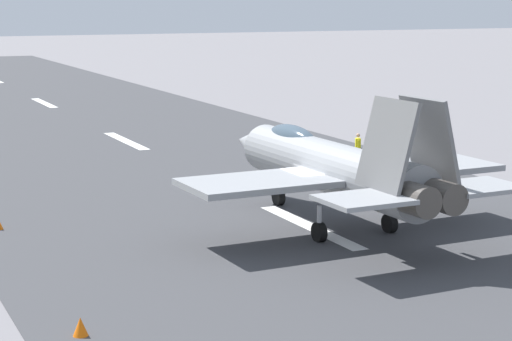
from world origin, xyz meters
The scene contains 5 objects.
ground_plane centered at (0.00, 0.00, 0.00)m, with size 400.00×400.00×0.00m, color slate.
runway_strip centered at (-0.02, 0.00, 0.01)m, with size 240.00×26.00×0.02m.
fighter_jet centered at (0.11, -0.75, 2.51)m, with size 16.00×13.22×5.71m.
crew_person centered at (12.16, -9.20, 0.87)m, with size 0.64×0.44×1.74m.
marker_cone_near centered at (-8.06, 11.54, 0.28)m, with size 0.44×0.44×0.55m, color orange.
Camera 1 is at (-32.30, 17.38, 9.11)m, focal length 66.14 mm.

